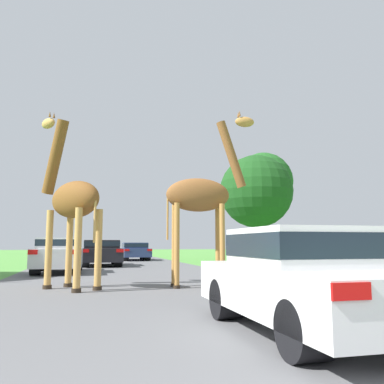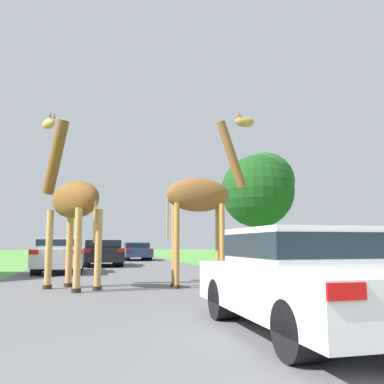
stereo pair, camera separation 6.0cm
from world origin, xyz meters
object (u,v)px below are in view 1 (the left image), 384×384
(car_lead_maroon, at_px, (313,276))
(car_queue_left, at_px, (135,251))
(tree_left_edge, at_px, (263,182))
(car_queue_right, at_px, (101,252))
(giraffe_companion, at_px, (72,200))
(car_far_ahead, at_px, (59,254))
(giraffe_near_road, at_px, (203,196))
(tree_right_cluster, at_px, (256,191))

(car_lead_maroon, bearing_deg, car_queue_left, 89.36)
(car_lead_maroon, height_order, tree_left_edge, tree_left_edge)
(car_lead_maroon, bearing_deg, car_queue_right, 97.45)
(car_lead_maroon, distance_m, tree_left_edge, 29.06)
(giraffe_companion, xyz_separation_m, car_far_ahead, (-0.68, 6.28, -1.55))
(car_queue_right, bearing_deg, car_lead_maroon, -82.55)
(car_far_ahead, relative_size, tree_left_edge, 0.47)
(car_far_ahead, xyz_separation_m, tree_left_edge, (15.22, 13.89, 5.52))
(car_lead_maroon, xyz_separation_m, car_far_ahead, (-4.05, 12.36, 0.02))
(tree_left_edge, bearing_deg, giraffe_companion, -125.79)
(giraffe_companion, distance_m, car_far_ahead, 6.51)
(car_queue_left, xyz_separation_m, tree_left_edge, (10.90, 2.17, 5.60))
(giraffe_companion, relative_size, tree_left_edge, 0.56)
(car_lead_maroon, height_order, car_queue_left, car_lead_maroon)
(giraffe_near_road, distance_m, car_queue_left, 18.42)
(car_queue_left, bearing_deg, giraffe_companion, -101.44)
(giraffe_companion, distance_m, car_lead_maroon, 7.12)
(car_queue_right, distance_m, car_queue_left, 7.39)
(tree_right_cluster, bearing_deg, tree_left_edge, 62.73)
(car_queue_left, relative_size, car_far_ahead, 1.06)
(tree_right_cluster, bearing_deg, giraffe_companion, -130.38)
(giraffe_near_road, height_order, tree_left_edge, tree_left_edge)
(car_queue_left, bearing_deg, tree_right_cluster, -39.22)
(giraffe_near_road, xyz_separation_m, tree_left_edge, (11.07, 20.50, 3.82))
(car_queue_right, relative_size, tree_left_edge, 0.50)
(car_queue_left, relative_size, tree_right_cluster, 0.65)
(car_far_ahead, bearing_deg, tree_left_edge, 42.38)
(car_lead_maroon, relative_size, car_queue_left, 0.91)
(car_queue_right, height_order, car_queue_left, car_queue_right)
(giraffe_near_road, xyz_separation_m, car_far_ahead, (-4.15, 6.61, -1.70))
(giraffe_near_road, xyz_separation_m, giraffe_companion, (-3.47, 0.33, -0.16))
(car_far_ahead, bearing_deg, giraffe_near_road, -57.89)
(car_lead_maroon, bearing_deg, tree_right_cluster, 68.80)
(giraffe_near_road, height_order, car_queue_left, giraffe_near_road)
(giraffe_companion, distance_m, car_queue_right, 11.22)
(giraffe_near_road, relative_size, car_queue_left, 1.14)
(car_far_ahead, bearing_deg, car_queue_left, 69.77)
(car_queue_right, distance_m, tree_left_edge, 17.14)
(giraffe_companion, relative_size, car_queue_left, 1.13)
(tree_left_edge, bearing_deg, car_lead_maroon, -113.06)
(car_far_ahead, distance_m, tree_left_edge, 21.33)
(car_queue_right, distance_m, tree_right_cluster, 10.18)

